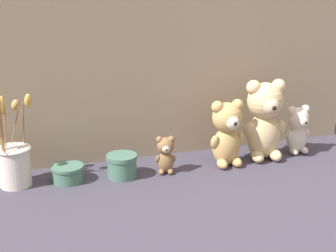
{
  "coord_description": "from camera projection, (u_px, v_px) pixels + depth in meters",
  "views": [
    {
      "loc": [
        -0.54,
        -1.58,
        0.68
      ],
      "look_at": [
        0.0,
        0.02,
        0.16
      ],
      "focal_mm": 55.0,
      "sensor_mm": 36.0,
      "label": 1
    }
  ],
  "objects": [
    {
      "name": "teddy_bear_tiny",
      "position": [
        166.0,
        154.0,
        1.76
      ],
      "size": [
        0.07,
        0.07,
        0.13
      ],
      "color": "olive",
      "rests_on": "ground"
    },
    {
      "name": "decorative_tin_tall",
      "position": [
        122.0,
        166.0,
        1.73
      ],
      "size": [
        0.1,
        0.1,
        0.08
      ],
      "color": "#47705B",
      "rests_on": "ground"
    },
    {
      "name": "teddy_bear_medium",
      "position": [
        227.0,
        132.0,
        1.81
      ],
      "size": [
        0.13,
        0.12,
        0.24
      ],
      "color": "tan",
      "rests_on": "ground"
    },
    {
      "name": "backdrop_wall",
      "position": [
        155.0,
        62.0,
        1.84
      ],
      "size": [
        1.58,
        0.02,
        0.71
      ],
      "color": "gray",
      "rests_on": "ground"
    },
    {
      "name": "teddy_bear_small",
      "position": [
        298.0,
        128.0,
        1.94
      ],
      "size": [
        0.1,
        0.09,
        0.19
      ],
      "color": "beige",
      "rests_on": "ground"
    },
    {
      "name": "ground_plane",
      "position": [
        170.0,
        171.0,
        1.79
      ],
      "size": [
        4.0,
        4.0,
        0.0
      ],
      "primitive_type": "plane",
      "color": "#3D3847"
    },
    {
      "name": "flower_vase",
      "position": [
        13.0,
        158.0,
        1.64
      ],
      "size": [
        0.16,
        0.14,
        0.34
      ],
      "color": "silver",
      "rests_on": "ground"
    },
    {
      "name": "teddy_bear_large",
      "position": [
        265.0,
        118.0,
        1.86
      ],
      "size": [
        0.16,
        0.15,
        0.3
      ],
      "color": "#DBBC84",
      "rests_on": "ground"
    },
    {
      "name": "decorative_tin_short",
      "position": [
        68.0,
        173.0,
        1.7
      ],
      "size": [
        0.11,
        0.11,
        0.06
      ],
      "color": "#47705B",
      "rests_on": "ground"
    }
  ]
}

